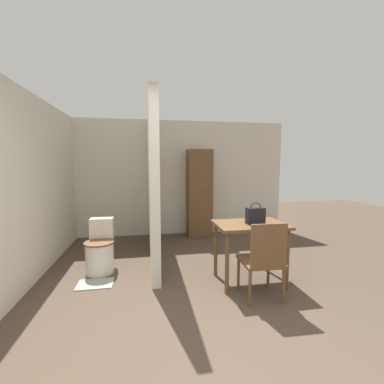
{
  "coord_description": "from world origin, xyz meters",
  "views": [
    {
      "loc": [
        -0.58,
        -1.67,
        1.56
      ],
      "look_at": [
        0.07,
        1.97,
        1.16
      ],
      "focal_mm": 24.0,
      "sensor_mm": 36.0,
      "label": 1
    }
  ],
  "objects": [
    {
      "name": "wall_back",
      "position": [
        0.0,
        4.02,
        1.25
      ],
      "size": [
        5.09,
        0.12,
        2.5
      ],
      "color": "beige",
      "rests_on": "ground_plane"
    },
    {
      "name": "partition_wall",
      "position": [
        -0.47,
        2.7,
        1.25
      ],
      "size": [
        0.12,
        2.53,
        2.5
      ],
      "color": "beige",
      "rests_on": "ground_plane"
    },
    {
      "name": "toilet",
      "position": [
        -1.26,
        2.13,
        0.31
      ],
      "size": [
        0.42,
        0.56,
        0.74
      ],
      "color": "silver",
      "rests_on": "ground_plane"
    },
    {
      "name": "wooden_chair",
      "position": [
        0.72,
        0.97,
        0.5
      ],
      "size": [
        0.47,
        0.47,
        0.93
      ],
      "rotation": [
        0.0,
        0.0,
        -0.03
      ],
      "color": "brown",
      "rests_on": "ground_plane"
    },
    {
      "name": "dining_table",
      "position": [
        0.75,
        1.43,
        0.68
      ],
      "size": [
        0.91,
        0.63,
        0.79
      ],
      "color": "brown",
      "rests_on": "ground_plane"
    },
    {
      "name": "wall_left",
      "position": [
        -2.1,
        1.98,
        1.25
      ],
      "size": [
        0.12,
        4.96,
        2.5
      ],
      "color": "beige",
      "rests_on": "ground_plane"
    },
    {
      "name": "ground_plane",
      "position": [
        0.0,
        0.0,
        0.0
      ],
      "size": [
        16.0,
        16.0,
        0.0
      ],
      "primitive_type": "plane",
      "color": "#4C3D30"
    },
    {
      "name": "handbag",
      "position": [
        0.8,
        1.38,
        0.9
      ],
      "size": [
        0.24,
        0.11,
        0.28
      ],
      "color": "black",
      "rests_on": "dining_table"
    },
    {
      "name": "wooden_cabinet",
      "position": [
        0.55,
        3.73,
        0.93
      ],
      "size": [
        0.51,
        0.45,
        1.87
      ],
      "color": "brown",
      "rests_on": "ground_plane"
    },
    {
      "name": "bath_mat",
      "position": [
        -1.26,
        1.7,
        0.01
      ],
      "size": [
        0.45,
        0.31,
        0.01
      ],
      "color": "#99A899",
      "rests_on": "ground_plane"
    }
  ]
}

